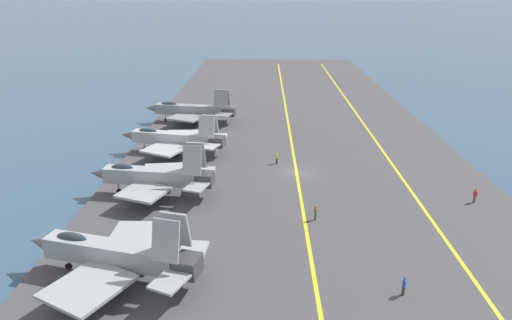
{
  "coord_description": "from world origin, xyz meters",
  "views": [
    {
      "loc": [
        -56.6,
        4.33,
        23.52
      ],
      "look_at": [
        -1.88,
        5.4,
        2.9
      ],
      "focal_mm": 32.0,
      "sensor_mm": 36.0,
      "label": 1
    }
  ],
  "objects_px": {
    "parked_jet_nearest": "(114,254)",
    "parked_jet_third": "(174,138)",
    "crew_yellow_vest": "(277,158)",
    "crew_blue_vest": "(404,285)",
    "parked_jet_fourth": "(192,110)",
    "crew_brown_vest": "(316,212)",
    "crew_red_vest": "(475,195)",
    "parked_jet_second": "(153,176)"
  },
  "relations": [
    {
      "from": "crew_blue_vest",
      "to": "crew_yellow_vest",
      "type": "bearing_deg",
      "value": 18.08
    },
    {
      "from": "parked_jet_third",
      "to": "crew_red_vest",
      "type": "relative_size",
      "value": 9.47
    },
    {
      "from": "parked_jet_nearest",
      "to": "crew_yellow_vest",
      "type": "xyz_separation_m",
      "value": [
        27.26,
        -14.26,
        -1.44
      ]
    },
    {
      "from": "parked_jet_fourth",
      "to": "parked_jet_third",
      "type": "bearing_deg",
      "value": 179.78
    },
    {
      "from": "parked_jet_third",
      "to": "crew_red_vest",
      "type": "xyz_separation_m",
      "value": [
        -16.07,
        -37.62,
        -1.41
      ]
    },
    {
      "from": "parked_jet_nearest",
      "to": "parked_jet_third",
      "type": "distance_m",
      "value": 31.37
    },
    {
      "from": "crew_blue_vest",
      "to": "parked_jet_second",
      "type": "bearing_deg",
      "value": 52.91
    },
    {
      "from": "parked_jet_second",
      "to": "crew_yellow_vest",
      "type": "relative_size",
      "value": 8.9
    },
    {
      "from": "crew_brown_vest",
      "to": "crew_red_vest",
      "type": "distance_m",
      "value": 19.26
    },
    {
      "from": "crew_brown_vest",
      "to": "crew_red_vest",
      "type": "relative_size",
      "value": 0.99
    },
    {
      "from": "parked_jet_second",
      "to": "parked_jet_fourth",
      "type": "bearing_deg",
      "value": 0.64
    },
    {
      "from": "parked_jet_second",
      "to": "parked_jet_third",
      "type": "distance_m",
      "value": 14.88
    },
    {
      "from": "crew_blue_vest",
      "to": "crew_yellow_vest",
      "type": "distance_m",
      "value": 30.64
    },
    {
      "from": "parked_jet_fourth",
      "to": "crew_red_vest",
      "type": "xyz_separation_m",
      "value": [
        -32.99,
        -37.56,
        -1.41
      ]
    },
    {
      "from": "parked_jet_fourth",
      "to": "crew_red_vest",
      "type": "bearing_deg",
      "value": -131.29
    },
    {
      "from": "crew_brown_vest",
      "to": "crew_yellow_vest",
      "type": "bearing_deg",
      "value": 12.74
    },
    {
      "from": "parked_jet_fourth",
      "to": "parked_jet_second",
      "type": "bearing_deg",
      "value": -179.36
    },
    {
      "from": "crew_red_vest",
      "to": "crew_yellow_vest",
      "type": "bearing_deg",
      "value": 61.94
    },
    {
      "from": "parked_jet_fourth",
      "to": "crew_red_vest",
      "type": "height_order",
      "value": "parked_jet_fourth"
    },
    {
      "from": "parked_jet_fourth",
      "to": "crew_blue_vest",
      "type": "relative_size",
      "value": 10.16
    },
    {
      "from": "parked_jet_third",
      "to": "crew_red_vest",
      "type": "height_order",
      "value": "parked_jet_third"
    },
    {
      "from": "parked_jet_third",
      "to": "crew_brown_vest",
      "type": "bearing_deg",
      "value": -137.5
    },
    {
      "from": "parked_jet_second",
      "to": "parked_jet_fourth",
      "type": "relative_size",
      "value": 0.88
    },
    {
      "from": "crew_red_vest",
      "to": "parked_jet_nearest",
      "type": "bearing_deg",
      "value": 112.61
    },
    {
      "from": "parked_jet_fourth",
      "to": "crew_brown_vest",
      "type": "xyz_separation_m",
      "value": [
        -37.57,
        -18.85,
        -1.43
      ]
    },
    {
      "from": "crew_blue_vest",
      "to": "crew_yellow_vest",
      "type": "xyz_separation_m",
      "value": [
        29.12,
        9.51,
        0.01
      ]
    },
    {
      "from": "parked_jet_second",
      "to": "crew_blue_vest",
      "type": "relative_size",
      "value": 8.96
    },
    {
      "from": "crew_blue_vest",
      "to": "crew_brown_vest",
      "type": "distance_m",
      "value": 13.83
    },
    {
      "from": "parked_jet_nearest",
      "to": "crew_red_vest",
      "type": "distance_m",
      "value": 39.79
    },
    {
      "from": "parked_jet_third",
      "to": "crew_brown_vest",
      "type": "height_order",
      "value": "parked_jet_third"
    },
    {
      "from": "crew_yellow_vest",
      "to": "crew_red_vest",
      "type": "height_order",
      "value": "crew_red_vest"
    },
    {
      "from": "parked_jet_nearest",
      "to": "crew_brown_vest",
      "type": "distance_m",
      "value": 21.0
    },
    {
      "from": "parked_jet_third",
      "to": "crew_red_vest",
      "type": "distance_m",
      "value": 40.93
    },
    {
      "from": "parked_jet_nearest",
      "to": "parked_jet_second",
      "type": "distance_m",
      "value": 16.49
    },
    {
      "from": "parked_jet_fourth",
      "to": "crew_yellow_vest",
      "type": "bearing_deg",
      "value": -144.3
    },
    {
      "from": "parked_jet_nearest",
      "to": "parked_jet_second",
      "type": "bearing_deg",
      "value": 1.73
    },
    {
      "from": "parked_jet_nearest",
      "to": "crew_blue_vest",
      "type": "bearing_deg",
      "value": -94.48
    },
    {
      "from": "parked_jet_nearest",
      "to": "parked_jet_third",
      "type": "relative_size",
      "value": 0.99
    },
    {
      "from": "parked_jet_fourth",
      "to": "crew_yellow_vest",
      "type": "distance_m",
      "value": 25.92
    },
    {
      "from": "crew_red_vest",
      "to": "parked_jet_fourth",
      "type": "bearing_deg",
      "value": 48.71
    },
    {
      "from": "parked_jet_nearest",
      "to": "parked_jet_second",
      "type": "xyz_separation_m",
      "value": [
        16.48,
        0.5,
        0.14
      ]
    },
    {
      "from": "parked_jet_second",
      "to": "parked_jet_fourth",
      "type": "height_order",
      "value": "parked_jet_second"
    }
  ]
}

